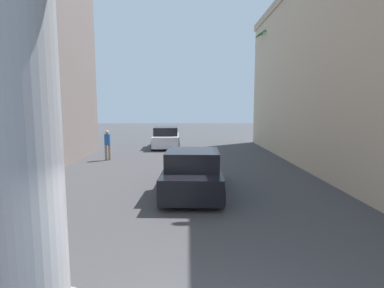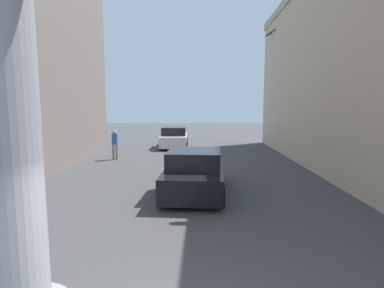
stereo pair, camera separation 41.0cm
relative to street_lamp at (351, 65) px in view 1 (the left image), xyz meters
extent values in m
plane|color=#424244|center=(-5.45, 2.26, -4.50)|extent=(87.22, 87.22, 0.00)
cylinder|color=#9E9EA3|center=(-7.30, -7.27, -0.45)|extent=(0.78, 0.78, 8.10)
cylinder|color=#59595E|center=(0.33, 0.00, -0.74)|extent=(0.16, 0.16, 7.52)
cylinder|color=black|center=(-6.26, 1.92, -4.18)|extent=(0.25, 0.65, 0.64)
cylinder|color=black|center=(-4.40, 1.85, -4.18)|extent=(0.25, 0.65, 0.64)
cylinder|color=black|center=(-6.40, -1.33, -4.18)|extent=(0.25, 0.65, 0.64)
cylinder|color=black|center=(-4.54, -1.41, -4.18)|extent=(0.25, 0.65, 0.64)
cube|color=black|center=(-5.40, 0.26, -3.94)|extent=(2.15, 4.73, 0.80)
cube|color=black|center=(-5.41, -0.09, -3.24)|extent=(1.88, 2.03, 0.60)
cylinder|color=black|center=(-8.19, 13.57, -4.18)|extent=(0.24, 0.65, 0.64)
cylinder|color=black|center=(-6.40, 13.63, -4.18)|extent=(0.24, 0.65, 0.64)
cylinder|color=black|center=(-8.09, 10.62, -4.18)|extent=(0.24, 0.65, 0.64)
cylinder|color=black|center=(-6.29, 10.68, -4.18)|extent=(0.24, 0.65, 0.64)
cube|color=silver|center=(-7.24, 12.13, -3.94)|extent=(2.04, 4.28, 0.80)
cube|color=black|center=(-7.24, 12.13, -3.24)|extent=(1.82, 2.38, 0.60)
cylinder|color=brown|center=(0.62, 12.66, -0.09)|extent=(0.50, 0.53, 8.83)
ellipsoid|color=#276B2D|center=(1.17, 12.74, 4.16)|extent=(1.18, 0.43, 0.62)
ellipsoid|color=#236A2D|center=(0.75, 13.28, 4.12)|extent=(0.69, 1.17, 0.72)
ellipsoid|color=#2F6C2D|center=(0.06, 13.05, 4.13)|extent=(1.13, 0.95, 0.69)
ellipsoid|color=#25772D|center=(0.13, 12.26, 4.13)|extent=(1.05, 1.06, 0.69)
ellipsoid|color=#2E6B2D|center=(0.65, 12.09, 4.15)|extent=(0.53, 1.19, 0.65)
cylinder|color=gray|center=(-10.32, 6.72, -4.06)|extent=(0.14, 0.14, 0.89)
cylinder|color=gray|center=(-10.13, 6.79, -4.06)|extent=(0.14, 0.14, 0.89)
cylinder|color=#2659A5|center=(-10.22, 6.76, -3.30)|extent=(0.44, 0.44, 0.62)
sphere|color=tan|center=(-10.22, 6.76, -2.88)|extent=(0.22, 0.22, 0.22)
camera|label=1|loc=(-5.56, -10.40, -1.44)|focal=28.00mm
camera|label=2|loc=(-5.15, -10.40, -1.44)|focal=28.00mm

